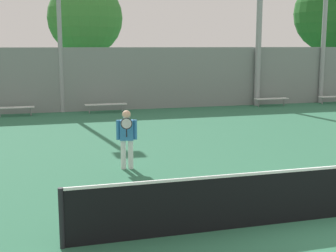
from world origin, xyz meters
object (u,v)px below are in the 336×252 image
tennis_player (127,136)px  bench_adjacent_court (15,108)px  bench_courtside_near (333,97)px  bench_courtside_far (272,99)px  light_pole_center_back (260,0)px  tree_dark_dense (333,14)px  bench_by_gate (106,105)px  tennis_net (326,192)px  tree_green_broad (85,18)px

tennis_player → bench_adjacent_court: bearing=118.0°
bench_courtside_near → bench_courtside_far: 3.97m
bench_courtside_near → light_pole_center_back: 7.09m
light_pole_center_back → tree_dark_dense: (8.07, 4.90, -0.25)m
bench_courtside_near → bench_by_gate: size_ratio=0.84×
tennis_net → bench_adjacent_court: 16.98m
tennis_player → bench_courtside_far: bearing=58.2°
tennis_net → bench_courtside_near: (11.24, 15.76, -0.13)m
bench_courtside_near → bench_adjacent_court: same height
tree_green_broad → tree_dark_dense: 16.97m
bench_adjacent_court → bench_by_gate: (4.35, 0.00, 0.00)m
tennis_net → tree_green_broad: bearing=95.8°
tennis_net → bench_adjacent_court: bearing=111.9°
tree_green_broad → tree_dark_dense: size_ratio=0.89×
bench_courtside_far → bench_courtside_near: bearing=0.0°
bench_courtside_near → tree_green_broad: (-13.47, 6.19, 4.58)m
tennis_player → bench_by_gate: size_ratio=0.78×
tree_dark_dense → bench_courtside_near: bearing=-122.5°
bench_by_gate → tennis_player: bearing=-95.4°
tennis_player → tree_dark_dense: bearing=54.1°
bench_courtside_far → light_pole_center_back: size_ratio=0.19×
tree_green_broad → bench_courtside_near: bearing=-24.7°
tennis_player → bench_courtside_near: bearing=48.9°
bench_courtside_near → tree_dark_dense: (3.48, 5.46, 5.11)m
bench_by_gate → tree_green_broad: tree_green_broad is taller
tennis_net → bench_courtside_far: (7.28, 15.76, -0.13)m
bench_courtside_far → tree_dark_dense: bearing=36.3°
bench_courtside_far → tennis_net: bearing=-114.8°
tennis_net → light_pole_center_back: size_ratio=0.97×
bench_by_gate → light_pole_center_back: light_pole_center_back is taller
tennis_player → bench_courtside_near: 18.03m
bench_courtside_far → tree_green_broad: 12.24m
tree_dark_dense → light_pole_center_back: bearing=-148.7°
bench_courtside_far → bench_by_gate: 9.26m
bench_by_gate → tree_dark_dense: 18.30m
bench_courtside_near → bench_by_gate: bearing=180.0°
bench_courtside_far → light_pole_center_back: light_pole_center_back is taller
bench_adjacent_court → tree_green_broad: tree_green_broad is taller
bench_by_gate → tree_dark_dense: (16.70, 5.46, 5.11)m
bench_by_gate → bench_adjacent_court: bearing=-180.0°
bench_courtside_near → tree_green_broad: bearing=155.3°
light_pole_center_back → tree_dark_dense: 9.45m
bench_courtside_near → light_pole_center_back: bearing=173.1°
tennis_net → bench_by_gate: size_ratio=4.87×
bench_courtside_far → tree_dark_dense: 10.55m
tennis_player → bench_adjacent_court: tennis_player is taller
tennis_player → bench_by_gate: bearing=95.9°
bench_adjacent_court → bench_by_gate: 4.35m
bench_courtside_far → tree_green_broad: (-9.51, 6.19, 4.58)m
bench_adjacent_court → light_pole_center_back: (12.98, 0.56, 5.37)m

